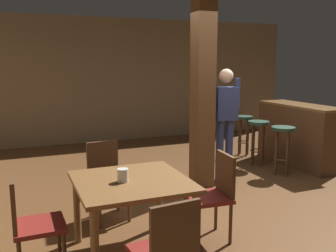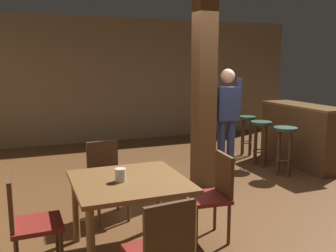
% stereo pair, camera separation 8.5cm
% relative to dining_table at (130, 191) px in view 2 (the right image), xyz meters
% --- Properties ---
extents(ground_plane, '(10.80, 10.80, 0.00)m').
position_rel_dining_table_xyz_m(ground_plane, '(1.68, 0.74, -0.63)').
color(ground_plane, brown).
extents(wall_back, '(8.00, 0.10, 2.80)m').
position_rel_dining_table_xyz_m(wall_back, '(1.68, 5.24, 0.77)').
color(wall_back, '#756047').
rests_on(wall_back, ground_plane).
extents(pillar, '(0.28, 0.28, 2.80)m').
position_rel_dining_table_xyz_m(pillar, '(1.54, 1.55, 0.77)').
color(pillar, brown).
rests_on(pillar, ground_plane).
extents(dining_table, '(1.03, 1.03, 0.74)m').
position_rel_dining_table_xyz_m(dining_table, '(0.00, 0.00, 0.00)').
color(dining_table, brown).
rests_on(dining_table, ground_plane).
extents(chair_west, '(0.43, 0.43, 0.89)m').
position_rel_dining_table_xyz_m(chair_west, '(-0.91, -0.04, -0.12)').
color(chair_west, maroon).
rests_on(chair_west, ground_plane).
extents(chair_east, '(0.45, 0.45, 0.89)m').
position_rel_dining_table_xyz_m(chair_east, '(0.89, -0.00, -0.12)').
color(chair_east, maroon).
rests_on(chair_east, ground_plane).
extents(chair_north, '(0.47, 0.47, 0.89)m').
position_rel_dining_table_xyz_m(chair_north, '(-0.03, 0.95, -0.12)').
color(chair_north, maroon).
rests_on(chair_north, ground_plane).
extents(chair_south, '(0.46, 0.46, 0.89)m').
position_rel_dining_table_xyz_m(chair_south, '(-0.02, -0.94, -0.12)').
color(chair_south, maroon).
rests_on(chair_south, ground_plane).
extents(napkin_cup, '(0.10, 0.10, 0.12)m').
position_rel_dining_table_xyz_m(napkin_cup, '(-0.09, -0.02, 0.17)').
color(napkin_cup, beige).
rests_on(napkin_cup, dining_table).
extents(standing_person, '(0.47, 0.23, 1.72)m').
position_rel_dining_table_xyz_m(standing_person, '(1.98, 1.65, 0.37)').
color(standing_person, navy).
rests_on(standing_person, ground_plane).
extents(bar_counter, '(0.56, 1.66, 1.08)m').
position_rel_dining_table_xyz_m(bar_counter, '(3.62, 1.94, -0.08)').
color(bar_counter, brown).
rests_on(bar_counter, ground_plane).
extents(bar_stool_near, '(0.38, 0.38, 0.79)m').
position_rel_dining_table_xyz_m(bar_stool_near, '(3.00, 1.54, -0.03)').
color(bar_stool_near, '#1E3828').
rests_on(bar_stool_near, ground_plane).
extents(bar_stool_mid, '(0.36, 0.36, 0.80)m').
position_rel_dining_table_xyz_m(bar_stool_mid, '(2.96, 2.14, -0.03)').
color(bar_stool_mid, '#1E3828').
rests_on(bar_stool_mid, ground_plane).
extents(bar_stool_far, '(0.33, 0.33, 0.78)m').
position_rel_dining_table_xyz_m(bar_stool_far, '(3.16, 2.87, -0.06)').
color(bar_stool_far, '#1E3828').
rests_on(bar_stool_far, ground_plane).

